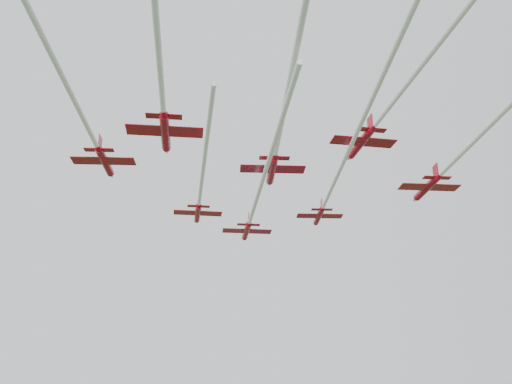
{
  "coord_description": "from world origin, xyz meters",
  "views": [
    {
      "loc": [
        4.4,
        -86.42,
        19.61
      ],
      "look_at": [
        -0.06,
        -1.61,
        51.91
      ],
      "focal_mm": 40.0,
      "sensor_mm": 36.0,
      "label": 1
    }
  ],
  "objects_px": {
    "jet_lead": "(255,203)",
    "jet_row2_right": "(338,174)",
    "jet_row3_right": "(465,150)",
    "jet_row4_right": "(387,110)",
    "jet_row3_left": "(84,119)",
    "jet_row3_mid": "(282,122)",
    "jet_row4_left": "(162,99)",
    "jet_row2_left": "(200,191)"
  },
  "relations": [
    {
      "from": "jet_row2_left",
      "to": "jet_row3_left",
      "type": "bearing_deg",
      "value": -136.4
    },
    {
      "from": "jet_lead",
      "to": "jet_row4_left",
      "type": "relative_size",
      "value": 1.41
    },
    {
      "from": "jet_row2_right",
      "to": "jet_lead",
      "type": "bearing_deg",
      "value": 128.68
    },
    {
      "from": "jet_row3_right",
      "to": "jet_row4_right",
      "type": "distance_m",
      "value": 14.11
    },
    {
      "from": "jet_row3_right",
      "to": "jet_row4_right",
      "type": "xyz_separation_m",
      "value": [
        -11.09,
        -8.63,
        1.34
      ]
    },
    {
      "from": "jet_row3_mid",
      "to": "jet_row4_left",
      "type": "height_order",
      "value": "jet_row3_mid"
    },
    {
      "from": "jet_lead",
      "to": "jet_row4_left",
      "type": "distance_m",
      "value": 32.76
    },
    {
      "from": "jet_row3_mid",
      "to": "jet_row4_left",
      "type": "xyz_separation_m",
      "value": [
        -13.54,
        -7.99,
        -0.95
      ]
    },
    {
      "from": "jet_row4_right",
      "to": "jet_row3_right",
      "type": "bearing_deg",
      "value": 25.33
    },
    {
      "from": "jet_row2_right",
      "to": "jet_row3_right",
      "type": "bearing_deg",
      "value": -32.63
    },
    {
      "from": "jet_row3_mid",
      "to": "jet_lead",
      "type": "bearing_deg",
      "value": 95.08
    },
    {
      "from": "jet_row3_right",
      "to": "jet_row3_mid",
      "type": "bearing_deg",
      "value": 178.78
    },
    {
      "from": "jet_row3_mid",
      "to": "jet_row4_right",
      "type": "height_order",
      "value": "jet_row3_mid"
    },
    {
      "from": "jet_row3_mid",
      "to": "jet_row2_left",
      "type": "bearing_deg",
      "value": 122.45
    },
    {
      "from": "jet_row2_right",
      "to": "jet_row4_right",
      "type": "relative_size",
      "value": 1.6
    },
    {
      "from": "jet_lead",
      "to": "jet_row4_right",
      "type": "distance_m",
      "value": 33.84
    },
    {
      "from": "jet_lead",
      "to": "jet_row2_right",
      "type": "height_order",
      "value": "jet_lead"
    },
    {
      "from": "jet_row3_right",
      "to": "jet_row4_right",
      "type": "bearing_deg",
      "value": -149.9
    },
    {
      "from": "jet_lead",
      "to": "jet_row2_left",
      "type": "distance_m",
      "value": 11.08
    },
    {
      "from": "jet_row4_right",
      "to": "jet_row3_mid",
      "type": "bearing_deg",
      "value": 141.19
    },
    {
      "from": "jet_lead",
      "to": "jet_row2_left",
      "type": "xyz_separation_m",
      "value": [
        -7.94,
        -7.7,
        -0.66
      ]
    },
    {
      "from": "jet_lead",
      "to": "jet_row2_right",
      "type": "xyz_separation_m",
      "value": [
        12.45,
        -12.9,
        -0.41
      ]
    },
    {
      "from": "jet_row2_right",
      "to": "jet_row4_right",
      "type": "distance_m",
      "value": 17.1
    },
    {
      "from": "jet_row3_right",
      "to": "jet_row4_left",
      "type": "xyz_separation_m",
      "value": [
        -36.71,
        -10.67,
        2.36
      ]
    },
    {
      "from": "jet_row3_left",
      "to": "jet_row3_right",
      "type": "height_order",
      "value": "jet_row3_left"
    },
    {
      "from": "jet_row2_left",
      "to": "jet_row3_right",
      "type": "relative_size",
      "value": 0.84
    },
    {
      "from": "jet_row2_left",
      "to": "jet_row2_right",
      "type": "xyz_separation_m",
      "value": [
        20.39,
        -5.2,
        0.26
      ]
    },
    {
      "from": "jet_row3_left",
      "to": "jet_row3_right",
      "type": "xyz_separation_m",
      "value": [
        48.18,
        4.27,
        -3.52
      ]
    },
    {
      "from": "jet_row3_mid",
      "to": "jet_row4_left",
      "type": "bearing_deg",
      "value": -155.45
    },
    {
      "from": "jet_row4_left",
      "to": "jet_row4_right",
      "type": "bearing_deg",
      "value": -4.91
    },
    {
      "from": "jet_row2_right",
      "to": "jet_row3_mid",
      "type": "distance_m",
      "value": 13.49
    },
    {
      "from": "jet_row4_right",
      "to": "jet_row2_left",
      "type": "bearing_deg",
      "value": 125.98
    },
    {
      "from": "jet_lead",
      "to": "jet_row4_left",
      "type": "height_order",
      "value": "jet_row4_left"
    },
    {
      "from": "jet_row3_left",
      "to": "jet_row4_left",
      "type": "relative_size",
      "value": 1.27
    },
    {
      "from": "jet_row2_right",
      "to": "jet_row3_left",
      "type": "xyz_separation_m",
      "value": [
        -32.86,
        -12.18,
        3.1
      ]
    },
    {
      "from": "jet_row3_left",
      "to": "jet_row4_right",
      "type": "height_order",
      "value": "jet_row3_left"
    },
    {
      "from": "jet_row3_right",
      "to": "jet_row4_left",
      "type": "relative_size",
      "value": 1.24
    },
    {
      "from": "jet_row3_left",
      "to": "jet_row4_left",
      "type": "xyz_separation_m",
      "value": [
        11.47,
        -6.4,
        -1.16
      ]
    },
    {
      "from": "jet_row4_left",
      "to": "jet_lead",
      "type": "bearing_deg",
      "value": 64.68
    },
    {
      "from": "jet_row3_mid",
      "to": "jet_row3_right",
      "type": "height_order",
      "value": "jet_row3_mid"
    },
    {
      "from": "jet_row4_left",
      "to": "jet_row4_right",
      "type": "distance_m",
      "value": 25.73
    },
    {
      "from": "jet_row3_left",
      "to": "jet_row4_right",
      "type": "distance_m",
      "value": 37.41
    }
  ]
}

